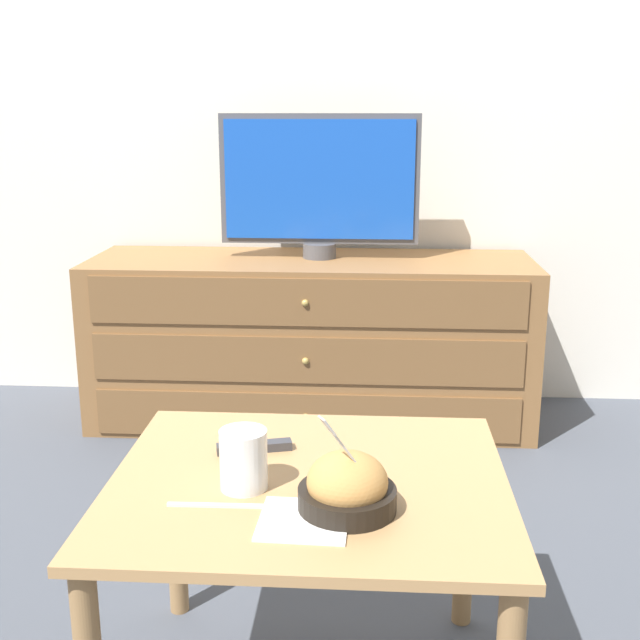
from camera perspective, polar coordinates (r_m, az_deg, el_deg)
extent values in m
plane|color=#474C56|center=(3.39, -1.29, -5.13)|extent=(12.00, 12.00, 0.00)
cube|color=white|center=(3.22, -1.40, 17.35)|extent=(12.00, 0.05, 2.60)
cube|color=olive|center=(3.03, -0.64, -1.43)|extent=(1.63, 0.50, 0.62)
cube|color=brown|center=(2.85, -1.01, -6.86)|extent=(1.50, 0.01, 0.17)
sphere|color=tan|center=(2.85, -1.02, -6.90)|extent=(0.02, 0.02, 0.02)
cube|color=brown|center=(2.78, -1.03, -2.89)|extent=(1.50, 0.01, 0.17)
sphere|color=tan|center=(2.78, -1.04, -2.93)|extent=(0.02, 0.02, 0.02)
cube|color=brown|center=(2.73, -1.05, 1.25)|extent=(1.50, 0.01, 0.17)
sphere|color=tan|center=(2.72, -1.06, 1.22)|extent=(0.02, 0.02, 0.02)
cylinder|color=#515156|center=(2.98, -0.04, 4.97)|extent=(0.12, 0.12, 0.05)
cube|color=#515156|center=(2.95, -0.03, 9.97)|extent=(0.72, 0.04, 0.47)
cube|color=blue|center=(2.93, -0.06, 9.94)|extent=(0.68, 0.01, 0.43)
cube|color=tan|center=(1.52, -0.81, -11.54)|extent=(0.74, 0.64, 0.02)
cylinder|color=#9C7549|center=(1.94, -10.25, -13.85)|extent=(0.04, 0.04, 0.47)
cylinder|color=#9C7549|center=(1.90, 10.30, -14.47)|extent=(0.04, 0.04, 0.47)
cylinder|color=black|center=(1.41, 1.94, -12.60)|extent=(0.17, 0.17, 0.04)
ellipsoid|color=tan|center=(1.39, 1.96, -11.43)|extent=(0.14, 0.14, 0.10)
cube|color=silver|center=(1.35, 2.40, -9.93)|extent=(0.09, 0.06, 0.14)
cube|color=silver|center=(1.30, 0.52, -7.52)|extent=(0.03, 0.03, 0.03)
cylinder|color=beige|center=(1.48, -5.44, -10.58)|extent=(0.08, 0.08, 0.07)
cylinder|color=white|center=(1.47, -5.46, -9.84)|extent=(0.09, 0.09, 0.11)
cube|color=white|center=(1.38, -1.17, -14.04)|extent=(0.15, 0.15, 0.00)
cube|color=silver|center=(1.43, -6.97, -12.96)|extent=(0.19, 0.01, 0.01)
cube|color=#38383D|center=(1.63, -4.69, -8.98)|extent=(0.15, 0.07, 0.02)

